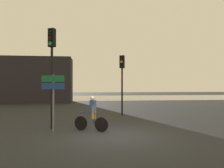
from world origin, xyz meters
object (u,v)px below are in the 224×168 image
at_px(traffic_light_center, 122,74).
at_px(traffic_light_near_left, 52,60).
at_px(direction_sign_post, 53,92).
at_px(distant_building, 22,80).
at_px(cyclist, 92,113).

distance_m(traffic_light_center, traffic_light_near_left, 6.11).
bearing_deg(traffic_light_center, direction_sign_post, 81.22).
xyz_separation_m(traffic_light_center, direction_sign_post, (-4.00, -5.23, -1.16)).
bearing_deg(distant_building, cyclist, -65.61).
relative_size(traffic_light_center, cyclist, 2.62).
height_order(distant_building, direction_sign_post, distant_building).
distance_m(traffic_light_center, cyclist, 6.08).
bearing_deg(direction_sign_post, traffic_light_center, -108.93).
distance_m(traffic_light_near_left, cyclist, 3.30).
distance_m(distant_building, traffic_light_center, 16.49).
relative_size(distant_building, direction_sign_post, 4.63).
bearing_deg(distant_building, direction_sign_post, -70.40).
bearing_deg(traffic_light_near_left, distant_building, -41.34).
bearing_deg(direction_sign_post, traffic_light_near_left, -58.52).
relative_size(traffic_light_center, traffic_light_near_left, 0.87).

